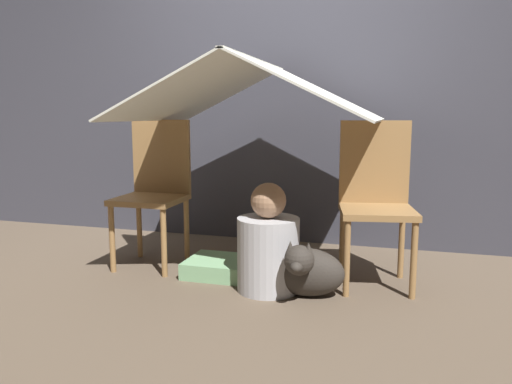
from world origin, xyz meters
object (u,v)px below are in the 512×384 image
chair_left (155,186)px  person_front (268,247)px  chair_right (376,196)px  dog (304,270)px

chair_left → person_front: 0.95m
chair_right → dog: bearing=-144.5°
chair_left → dog: chair_left is taller
person_front → dog: person_front is taller
chair_right → dog: size_ratio=2.18×
chair_left → person_front: size_ratio=1.55×
chair_right → person_front: bearing=-161.8°
chair_right → person_front: (-0.57, -0.31, -0.27)m
chair_right → person_front: chair_right is taller
person_front → chair_left: bearing=160.2°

